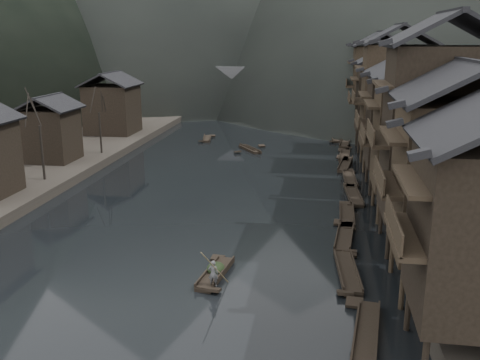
# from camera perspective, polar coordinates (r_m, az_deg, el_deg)

# --- Properties ---
(water) EXTENTS (300.00, 300.00, 0.00)m
(water) POSITION_cam_1_polar(r_m,az_deg,el_deg) (35.73, -7.49, -9.19)
(water) COLOR black
(water) RESTS_ON ground
(left_bank) EXTENTS (40.00, 200.00, 1.20)m
(left_bank) POSITION_cam_1_polar(r_m,az_deg,el_deg) (85.10, -22.92, 4.47)
(left_bank) COLOR #2D2823
(left_bank) RESTS_ON ground
(stilt_houses) EXTENTS (9.00, 67.60, 16.43)m
(stilt_houses) POSITION_cam_1_polar(r_m,az_deg,el_deg) (51.90, 17.59, 8.23)
(stilt_houses) COLOR black
(stilt_houses) RESTS_ON ground
(left_houses) EXTENTS (8.10, 53.20, 8.73)m
(left_houses) POSITION_cam_1_polar(r_m,az_deg,el_deg) (60.09, -21.34, 5.53)
(left_houses) COLOR black
(left_houses) RESTS_ON left_bank
(bare_trees) EXTENTS (3.82, 41.24, 7.64)m
(bare_trees) POSITION_cam_1_polar(r_m,az_deg,el_deg) (50.01, -23.39, 4.69)
(bare_trees) COLOR black
(bare_trees) RESTS_ON left_bank
(moored_sampans) EXTENTS (3.14, 69.06, 0.47)m
(moored_sampans) POSITION_cam_1_polar(r_m,az_deg,el_deg) (57.16, 11.11, 0.24)
(moored_sampans) COLOR black
(moored_sampans) RESTS_ON water
(midriver_boats) EXTENTS (16.21, 22.90, 0.44)m
(midriver_boats) POSITION_cam_1_polar(r_m,az_deg,el_deg) (78.32, 2.10, 4.53)
(midriver_boats) COLOR black
(midriver_boats) RESTS_ON water
(stone_bridge) EXTENTS (40.00, 6.00, 9.00)m
(stone_bridge) POSITION_cam_1_polar(r_m,az_deg,el_deg) (104.04, 3.61, 9.88)
(stone_bridge) COLOR #4C4C4F
(stone_bridge) RESTS_ON ground
(hero_sampan) EXTENTS (1.69, 5.26, 0.44)m
(hero_sampan) POSITION_cam_1_polar(r_m,az_deg,el_deg) (34.15, -2.63, -9.89)
(hero_sampan) COLOR black
(hero_sampan) RESTS_ON water
(cargo_heap) EXTENTS (1.14, 1.50, 0.69)m
(cargo_heap) POSITION_cam_1_polar(r_m,az_deg,el_deg) (34.13, -2.61, -8.84)
(cargo_heap) COLOR black
(cargo_heap) RESTS_ON hero_sampan
(boatman) EXTENTS (0.61, 0.40, 1.65)m
(boatman) POSITION_cam_1_polar(r_m,az_deg,el_deg) (32.06, -2.88, -9.55)
(boatman) COLOR #565659
(boatman) RESTS_ON hero_sampan
(bamboo_pole) EXTENTS (1.28, 2.70, 3.22)m
(bamboo_pole) POSITION_cam_1_polar(r_m,az_deg,el_deg) (31.09, -2.57, -5.49)
(bamboo_pole) COLOR #8C7A51
(bamboo_pole) RESTS_ON boatman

